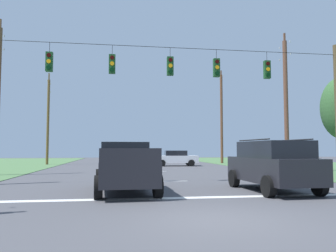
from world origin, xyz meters
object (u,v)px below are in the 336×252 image
at_px(utility_pole_far_left, 48,119).
at_px(utility_pole_far_right, 222,118).
at_px(distant_car_crossing_white, 176,158).
at_px(distant_car_oncoming, 273,159).
at_px(distant_car_far_parked, 286,161).
at_px(suv_black, 272,164).
at_px(utility_pole_mid_right, 286,103).
at_px(overhead_signal_span, 166,99).
at_px(pickup_truck, 125,167).

bearing_deg(utility_pole_far_left, utility_pole_far_right, 1.58).
height_order(distant_car_crossing_white, distant_car_oncoming, same).
bearing_deg(utility_pole_far_right, distant_car_crossing_white, -141.62).
height_order(distant_car_far_parked, utility_pole_far_right, utility_pole_far_right).
xyz_separation_m(suv_black, distant_car_far_parked, (5.72, 9.87, -0.27)).
bearing_deg(distant_car_oncoming, utility_pole_mid_right, -106.45).
height_order(distant_car_oncoming, distant_car_far_parked, same).
bearing_deg(overhead_signal_span, suv_black, -46.17).
xyz_separation_m(suv_black, utility_pole_far_left, (-13.62, 24.77, 3.87)).
distance_m(overhead_signal_span, pickup_truck, 4.98).
bearing_deg(overhead_signal_span, pickup_truck, -123.71).
bearing_deg(utility_pole_far_right, distant_car_far_parked, -90.52).
xyz_separation_m(overhead_signal_span, distant_car_far_parked, (9.45, 5.99, -3.41)).
xyz_separation_m(overhead_signal_span, utility_pole_far_right, (9.59, 21.43, 1.15)).
relative_size(distant_car_crossing_white, utility_pole_far_right, 0.40).
xyz_separation_m(suv_black, utility_pole_far_right, (5.86, 25.31, 4.29)).
height_order(pickup_truck, distant_car_crossing_white, pickup_truck).
distance_m(distant_car_crossing_white, distant_car_oncoming, 9.20).
bearing_deg(utility_pole_mid_right, suv_black, -120.65).
height_order(suv_black, utility_pole_mid_right, utility_pole_mid_right).
height_order(overhead_signal_span, distant_car_far_parked, overhead_signal_span).
height_order(distant_car_crossing_white, utility_pole_mid_right, utility_pole_mid_right).
distance_m(distant_car_far_parked, utility_pole_far_left, 24.77).
xyz_separation_m(overhead_signal_span, suv_black, (3.72, -3.88, -3.14)).
bearing_deg(distant_car_crossing_white, utility_pole_far_right, 38.38).
bearing_deg(utility_pole_far_right, overhead_signal_span, -114.10).
height_order(pickup_truck, utility_pole_far_left, utility_pole_far_left).
height_order(distant_car_far_parked, utility_pole_far_left, utility_pole_far_left).
distance_m(overhead_signal_span, distant_car_crossing_white, 17.09).
bearing_deg(distant_car_far_parked, utility_pole_far_right, 89.48).
distance_m(overhead_signal_span, distant_car_oncoming, 16.91).
relative_size(overhead_signal_span, distant_car_oncoming, 4.41).
xyz_separation_m(overhead_signal_span, distant_car_crossing_white, (3.26, 16.42, -3.41)).
distance_m(suv_black, utility_pole_far_right, 26.33).
bearing_deg(overhead_signal_span, utility_pole_far_right, 65.90).
relative_size(distant_car_oncoming, utility_pole_far_left, 0.44).
distance_m(pickup_truck, distant_car_crossing_white, 20.30).
bearing_deg(distant_car_oncoming, suv_black, -115.60).
bearing_deg(pickup_truck, utility_pole_far_left, 107.96).
xyz_separation_m(utility_pole_far_right, utility_pole_far_left, (-19.49, -0.54, -0.42)).
bearing_deg(utility_pole_mid_right, utility_pole_far_left, 142.54).
distance_m(pickup_truck, utility_pole_mid_right, 15.36).
bearing_deg(utility_pole_far_right, utility_pole_mid_right, -90.09).
relative_size(overhead_signal_span, utility_pole_mid_right, 1.88).
relative_size(overhead_signal_span, suv_black, 3.93).
bearing_deg(distant_car_crossing_white, utility_pole_far_left, 161.24).
bearing_deg(overhead_signal_span, distant_car_crossing_white, 78.77).
height_order(utility_pole_mid_right, utility_pole_far_right, utility_pole_far_right).
xyz_separation_m(overhead_signal_span, distant_car_oncoming, (11.36, 12.06, -3.41)).
height_order(distant_car_oncoming, utility_pole_far_left, utility_pole_far_left).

